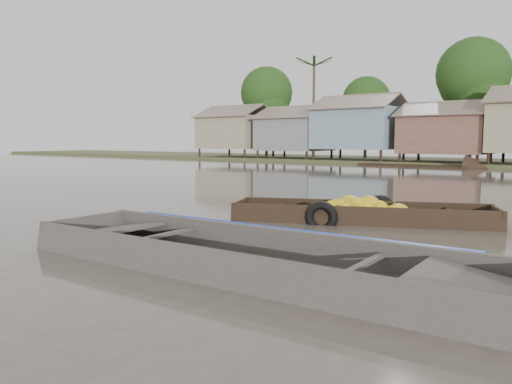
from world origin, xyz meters
The scene contains 3 objects.
ground centered at (0.00, 0.00, 0.00)m, with size 120.00×120.00×0.00m, color #4D443B.
banana_boat centered at (1.84, 3.04, 0.16)m, with size 5.83×3.49×0.80m.
viewer_boat centered at (2.42, -1.76, 0.06)m, with size 7.38×2.15×0.59m.
Camera 1 is at (6.65, -7.24, 1.83)m, focal length 35.00 mm.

